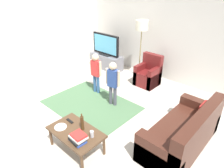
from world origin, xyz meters
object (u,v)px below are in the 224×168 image
Objects in this scene: floor_lamp at (142,29)px; soda_can at (92,134)px; child_center at (113,80)px; tv_remote at (70,121)px; coffee_table at (76,133)px; book_stack at (78,138)px; tv at (106,45)px; bottle at (82,123)px; child_near_tv at (96,70)px; tv_stand at (106,62)px; couch at (185,134)px; plate at (61,127)px; armchair at (149,75)px.

floor_lamp reaches higher than soda_can.
child_center is 1.50m from tv_remote.
book_stack is at bearing -28.17° from coffee_table.
soda_can is at bearing -49.05° from tv.
tv reaches higher than book_stack.
bottle is at bearing -51.92° from tv.
child_center is at bearing -12.00° from child_near_tv.
coffee_table is (2.30, -3.14, 0.13)m from tv_stand.
child_center reaches higher than book_stack.
child_center reaches higher than coffee_table.
couch reaches higher than soda_can.
child_near_tv is 6.50× the size of tv_remote.
child_near_tv reaches higher than book_stack.
coffee_table is (1.31, -1.73, -0.29)m from child_near_tv.
tv_remote is 0.77× the size of plate.
child_near_tv is at bearing 168.00° from child_center.
book_stack reaches higher than tv_stand.
floor_lamp is at bearing 112.60° from soda_can.
coffee_table is 4.55× the size of plate.
couch is at bearing -25.02° from tv.
book_stack is at bearing -54.14° from bottle.
couch is 2.76m from child_near_tv.
child_center is 1.68m from coffee_table.
child_near_tv reaches higher than tv_stand.
armchair is 3.23m from plate.
plate is (-0.60, -0.22, -0.05)m from soda_can.
tv_stand is at bearing 154.72° from couch.
armchair reaches higher than book_stack.
soda_can is at bearing -67.40° from floor_lamp.
child_center is 1.57m from bottle.
child_center reaches higher than child_near_tv.
bottle is at bearing -136.84° from couch.
book_stack is 1.70× the size of tv_remote.
armchair is 3.12× the size of book_stack.
soda_can is at bearing 2.97° from tv_remote.
soda_can is at bearing 66.18° from book_stack.
tv reaches higher than bottle.
child_near_tv reaches higher than plate.
child_center is at bearing 114.57° from book_stack.
tv is 3.84m from plate.
tv_remote is (0.23, -3.00, 0.13)m from armchair.
tv is at bearing 121.94° from plate.
bottle reaches higher than book_stack.
floor_lamp reaches higher than tv.
child_center is 3.89× the size of book_stack.
tv_stand is at bearing 126.30° from tv_remote.
armchair is (-1.93, 1.71, 0.01)m from couch.
plate is at bearing -60.92° from child_near_tv.
couch is 2.26m from plate.
bottle reaches higher than plate.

